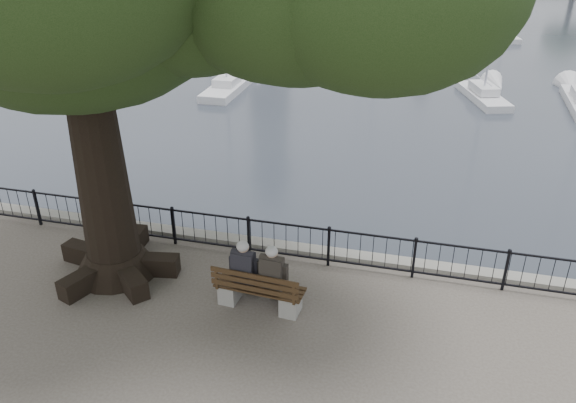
% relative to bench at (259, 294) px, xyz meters
% --- Properties ---
extents(harbor, '(260.00, 260.00, 1.20)m').
position_rel_bench_xyz_m(harbor, '(0.13, 2.49, -0.86)').
color(harbor, slate).
rests_on(harbor, ground).
extents(railing, '(22.06, 0.06, 1.00)m').
position_rel_bench_xyz_m(railing, '(0.13, 1.99, 0.20)').
color(railing, black).
rests_on(railing, ground).
extents(bench, '(1.97, 0.71, 1.02)m').
position_rel_bench_xyz_m(bench, '(0.00, 0.00, 0.00)').
color(bench, gray).
rests_on(bench, ground).
extents(person_left, '(0.49, 0.82, 1.62)m').
position_rel_bench_xyz_m(person_left, '(-0.30, 0.13, 0.39)').
color(person_left, black).
rests_on(person_left, ground).
extents(person_right, '(0.49, 0.82, 1.62)m').
position_rel_bench_xyz_m(person_right, '(0.33, 0.09, 0.39)').
color(person_right, black).
rests_on(person_right, ground).
extents(sailboat_a, '(1.60, 5.52, 10.90)m').
position_rel_bench_xyz_m(sailboat_a, '(-7.70, 19.22, -1.04)').
color(sailboat_a, silver).
rests_on(sailboat_a, ground).
extents(sailboat_c, '(2.75, 5.04, 9.70)m').
position_rel_bench_xyz_m(sailboat_c, '(5.72, 20.96, -1.05)').
color(sailboat_c, silver).
rests_on(sailboat_c, ground).
extents(sailboat_e, '(2.69, 4.77, 9.90)m').
position_rel_bench_xyz_m(sailboat_e, '(-12.40, 28.21, -1.04)').
color(sailboat_e, silver).
rests_on(sailboat_e, ground).
extents(sailboat_f, '(1.59, 4.91, 9.06)m').
position_rel_bench_xyz_m(sailboat_f, '(-0.75, 29.11, -1.07)').
color(sailboat_f, silver).
rests_on(sailboat_f, ground).
extents(sailboat_g, '(2.25, 4.93, 8.23)m').
position_rel_bench_xyz_m(sailboat_g, '(8.15, 38.75, -1.08)').
color(sailboat_g, silver).
rests_on(sailboat_g, ground).
extents(sailboat_h, '(1.88, 6.12, 13.61)m').
position_rel_bench_xyz_m(sailboat_h, '(-3.23, 41.02, -0.98)').
color(sailboat_h, silver).
rests_on(sailboat_h, ground).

